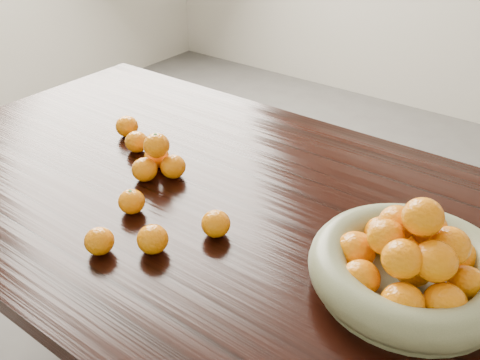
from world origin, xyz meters
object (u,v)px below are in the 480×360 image
Objects in this scene: dining_table at (262,246)px; fruit_bowl at (411,266)px; orange_pyramid at (158,159)px; loose_orange_0 at (132,202)px.

fruit_bowl reaches higher than dining_table.
loose_orange_0 is (0.07, -0.15, -0.02)m from orange_pyramid.
orange_pyramid is (-0.31, -0.01, 0.13)m from dining_table.
dining_table is 0.31m from loose_orange_0.
loose_orange_0 is at bearing -144.75° from dining_table.
loose_orange_0 is at bearing -166.86° from fruit_bowl.
fruit_bowl is 0.59m from loose_orange_0.
fruit_bowl is 0.65m from orange_pyramid.
dining_table is 15.41× the size of orange_pyramid.
fruit_bowl is at bearing 13.14° from loose_orange_0.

